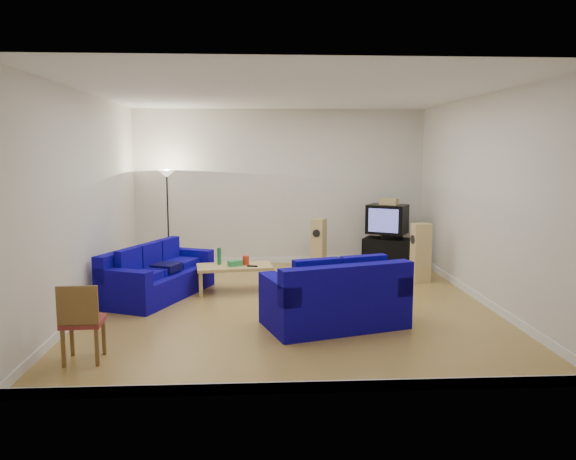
{
  "coord_description": "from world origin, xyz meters",
  "views": [
    {
      "loc": [
        -0.51,
        -8.43,
        2.34
      ],
      "look_at": [
        0.0,
        0.4,
        1.1
      ],
      "focal_mm": 35.0,
      "sensor_mm": 36.0,
      "label": 1
    }
  ],
  "objects": [
    {
      "name": "av_receiver",
      "position": [
        2.2,
        2.57,
        0.66
      ],
      "size": [
        0.46,
        0.39,
        0.1
      ],
      "primitive_type": "cube",
      "rotation": [
        0.0,
        0.0,
        -0.12
      ],
      "color": "black",
      "rests_on": "tv_stand"
    },
    {
      "name": "sofa_loveseat",
      "position": [
        0.56,
        -1.18,
        0.34
      ],
      "size": [
        2.04,
        1.51,
        0.91
      ],
      "rotation": [
        0.0,
        0.0,
        0.3
      ],
      "color": "#090272",
      "rests_on": "ground"
    },
    {
      "name": "sofa_three_seat",
      "position": [
        -2.14,
        0.58,
        0.3
      ],
      "size": [
        1.66,
        2.29,
        0.81
      ],
      "rotation": [
        0.0,
        0.0,
        -1.98
      ],
      "color": "#090272",
      "rests_on": "ground"
    },
    {
      "name": "dining_chair",
      "position": [
        -2.45,
        -2.31,
        0.51
      ],
      "size": [
        0.46,
        0.46,
        0.91
      ],
      "rotation": [
        0.0,
        0.0,
        0.05
      ],
      "color": "brown",
      "rests_on": "ground"
    },
    {
      "name": "bottle",
      "position": [
        -1.13,
        0.9,
        0.59
      ],
      "size": [
        0.09,
        0.09,
        0.28
      ],
      "primitive_type": "cylinder",
      "rotation": [
        0.0,
        0.0,
        0.42
      ],
      "color": "#197233",
      "rests_on": "coffee_table"
    },
    {
      "name": "speaker_right",
      "position": [
        2.45,
        1.35,
        0.53
      ],
      "size": [
        0.35,
        0.29,
        1.06
      ],
      "rotation": [
        0.0,
        0.0,
        -1.44
      ],
      "color": "tan",
      "rests_on": "ground"
    },
    {
      "name": "tissue_box",
      "position": [
        -0.86,
        0.76,
        0.5
      ],
      "size": [
        0.26,
        0.22,
        0.09
      ],
      "primitive_type": "cube",
      "rotation": [
        0.0,
        0.0,
        0.51
      ],
      "color": "green",
      "rests_on": "coffee_table"
    },
    {
      "name": "room",
      "position": [
        0.0,
        0.0,
        1.54
      ],
      "size": [
        6.01,
        6.51,
        3.21
      ],
      "color": "brown",
      "rests_on": "ground"
    },
    {
      "name": "centre_speaker",
      "position": [
        2.14,
        2.55,
        1.35
      ],
      "size": [
        0.37,
        0.35,
        0.13
      ],
      "primitive_type": "cube",
      "rotation": [
        0.0,
        0.0,
        -0.7
      ],
      "color": "tan",
      "rests_on": "television"
    },
    {
      "name": "coffee_table",
      "position": [
        -0.87,
        0.81,
        0.4
      ],
      "size": [
        1.31,
        0.77,
        0.45
      ],
      "rotation": [
        0.0,
        0.0,
        0.12
      ],
      "color": "tan",
      "rests_on": "ground"
    },
    {
      "name": "remote",
      "position": [
        -0.57,
        0.69,
        0.46
      ],
      "size": [
        0.18,
        0.08,
        0.02
      ],
      "primitive_type": "cube",
      "rotation": [
        0.0,
        0.0,
        -0.17
      ],
      "color": "black",
      "rests_on": "coffee_table"
    },
    {
      "name": "television",
      "position": [
        2.12,
        2.58,
        1.0
      ],
      "size": [
        0.92,
        0.84,
        0.58
      ],
      "rotation": [
        0.0,
        0.0,
        -0.51
      ],
      "color": "black",
      "rests_on": "av_receiver"
    },
    {
      "name": "tv_stand",
      "position": [
        2.17,
        2.54,
        0.31
      ],
      "size": [
        1.14,
        0.95,
        0.61
      ],
      "primitive_type": "cube",
      "rotation": [
        0.0,
        0.0,
        -0.47
      ],
      "color": "black",
      "rests_on": "ground"
    },
    {
      "name": "speaker_left",
      "position": [
        0.73,
        2.5,
        0.51
      ],
      "size": [
        0.34,
        0.37,
        1.02
      ],
      "rotation": [
        0.0,
        0.0,
        -0.42
      ],
      "color": "tan",
      "rests_on": "ground"
    },
    {
      "name": "floor_lamp",
      "position": [
        -2.25,
        2.7,
        1.64
      ],
      "size": [
        0.34,
        0.34,
        1.98
      ],
      "color": "black",
      "rests_on": "ground"
    },
    {
      "name": "red_canister",
      "position": [
        -0.68,
        0.85,
        0.53
      ],
      "size": [
        0.12,
        0.12,
        0.15
      ],
      "primitive_type": "cylinder",
      "rotation": [
        0.0,
        0.0,
        0.13
      ],
      "color": "red",
      "rests_on": "coffee_table"
    }
  ]
}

